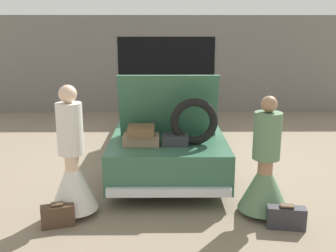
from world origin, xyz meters
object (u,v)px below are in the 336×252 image
(suitcase_beside_left_person, at_px, (58,215))
(suitcase_beside_right_person, at_px, (286,217))
(car, at_px, (167,126))
(person_right, at_px, (265,174))
(person_left, at_px, (72,170))

(suitcase_beside_left_person, relative_size, suitcase_beside_right_person, 0.90)
(car, xyz_separation_m, person_right, (1.26, -2.62, -0.01))
(person_right, xyz_separation_m, suitcase_beside_left_person, (-2.66, -0.32, -0.42))
(person_left, distance_m, person_right, 2.52)
(person_left, xyz_separation_m, suitcase_beside_right_person, (2.71, -0.41, -0.48))
(suitcase_beside_right_person, bearing_deg, suitcase_beside_left_person, 178.34)
(car, height_order, suitcase_beside_left_person, car)
(suitcase_beside_left_person, height_order, suitcase_beside_right_person, suitcase_beside_right_person)
(car, xyz_separation_m, person_left, (-1.26, -2.61, 0.05))
(person_left, distance_m, suitcase_beside_left_person, 0.60)
(person_left, bearing_deg, suitcase_beside_left_person, -12.74)
(person_right, distance_m, suitcase_beside_right_person, 0.61)
(car, xyz_separation_m, suitcase_beside_right_person, (1.45, -3.02, -0.43))
(car, relative_size, person_left, 2.92)
(suitcase_beside_left_person, bearing_deg, suitcase_beside_right_person, -1.66)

